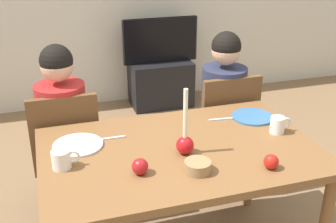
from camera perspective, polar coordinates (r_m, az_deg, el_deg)
dining_table at (r=2.18m, az=1.58°, el=-6.93°), size 1.40×0.90×0.75m
chair_left at (r=2.70m, az=-13.66°, el=-5.00°), size 0.40×0.40×0.90m
chair_right at (r=2.93m, az=7.58°, el=-2.08°), size 0.40×0.40×0.90m
person_left_child at (r=2.70m, az=-13.83°, el=-3.61°), size 0.30×0.30×1.17m
person_right_child at (r=2.93m, az=7.38°, el=-0.81°), size 0.30×0.30×1.17m
tv_stand at (r=4.51m, az=-1.00°, el=3.85°), size 0.64×0.40×0.48m
tv at (r=4.37m, az=-1.05°, el=9.65°), size 0.79×0.05×0.46m
candle_centerpiece at (r=2.06m, az=2.32°, el=-4.00°), size 0.09×0.09×0.34m
plate_left at (r=2.20m, az=-12.15°, el=-4.48°), size 0.26×0.26×0.01m
plate_right at (r=2.52m, az=11.42°, el=-0.70°), size 0.24×0.24×0.01m
mug_left at (r=2.02m, az=-14.22°, el=-6.31°), size 0.13×0.09×0.09m
mug_right at (r=2.35m, az=14.73°, el=-1.76°), size 0.12×0.08×0.09m
fork_left at (r=2.25m, az=-8.09°, el=-3.66°), size 0.18×0.01×0.01m
fork_right at (r=2.47m, az=7.60°, el=-1.01°), size 0.18×0.03×0.01m
bowl_walnuts at (r=1.94m, az=4.06°, el=-7.47°), size 0.12×0.12×0.05m
apple_near_candle at (r=1.92m, az=-3.82°, el=-7.46°), size 0.08×0.08×0.08m
apple_by_left_plate at (r=2.01m, az=13.83°, el=-6.63°), size 0.07×0.07×0.07m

